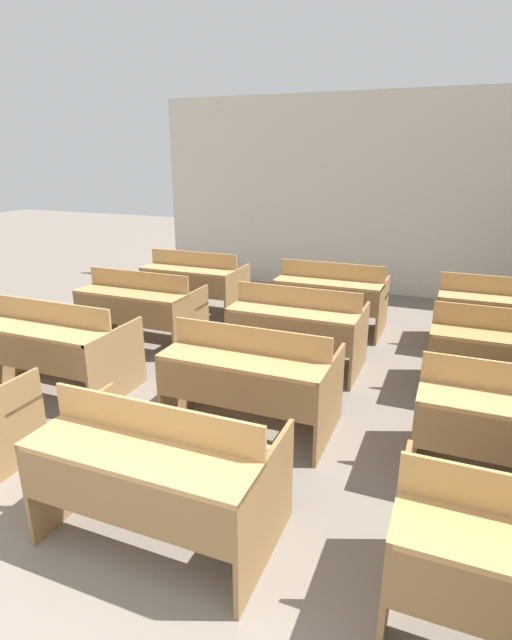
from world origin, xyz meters
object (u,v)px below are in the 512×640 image
bench_second_left (57,343)px  bench_back_left (194,281)px  bench_third_right (507,352)px  bench_back_center (331,295)px  bench_third_left (141,306)px  bench_back_right (499,312)px  bench_front_center (158,467)px  bench_second_center (251,375)px  bench_third_center (297,325)px

bench_second_left → bench_back_left: same height
bench_third_right → bench_back_center: 2.30m
bench_third_left → bench_back_right: (3.83, 1.27, 0.00)m
bench_front_center → bench_third_right: 3.24m
bench_front_center → bench_third_left: same height
bench_second_center → bench_front_center: bearing=-90.4°
bench_third_right → bench_back_right: (0.00, 1.26, 0.00)m
bench_second_center → bench_third_right: bearing=33.9°
bench_second_center → bench_back_right: (1.91, 2.55, 0.00)m
bench_front_center → bench_third_left: size_ratio=1.00×
bench_second_center → bench_third_right: same height
bench_third_left → bench_back_right: size_ratio=1.00×
bench_third_left → bench_third_center: bearing=0.3°
bench_third_center → bench_back_right: 2.31m
bench_back_right → bench_back_center: bearing=179.4°
bench_back_right → bench_second_left: bearing=-146.1°
bench_back_left → bench_back_center: (1.92, 0.01, 0.00)m
bench_front_center → bench_back_center: size_ratio=1.00×
bench_front_center → bench_second_center: same height
bench_front_center → bench_second_left: 2.32m
bench_third_left → bench_second_left: bearing=-90.9°
bench_back_left → bench_back_right: same height
bench_second_left → bench_back_center: (1.94, 2.61, 0.00)m
bench_third_center → bench_back_center: size_ratio=1.00×
bench_front_center → bench_second_center: (0.01, 1.33, 0.00)m
bench_back_center → bench_second_left: bearing=-126.7°
bench_front_center → bench_back_right: (1.92, 3.87, 0.00)m
bench_second_center → bench_back_center: 2.57m
bench_second_left → bench_third_left: size_ratio=1.00×
bench_back_center → bench_back_right: (1.91, -0.02, 0.00)m
bench_second_center → bench_back_left: bearing=126.8°
bench_front_center → bench_back_left: same height
bench_second_left → bench_back_center: same height
bench_third_center → bench_third_right: same height
bench_second_left → bench_third_center: (1.91, 1.33, 0.00)m
bench_second_center → bench_third_left: 2.30m
bench_back_center → bench_front_center: bearing=-90.3°
bench_second_center → bench_back_center: size_ratio=1.00×
bench_third_left → bench_back_center: bearing=33.9°
bench_second_left → bench_third_right: size_ratio=1.00×
bench_front_center → bench_third_left: (-1.91, 2.60, 0.00)m
bench_second_left → bench_third_left: bearing=89.1°
bench_third_left → bench_third_right: size_ratio=1.00×
bench_third_left → bench_front_center: bearing=-53.8°
bench_second_center → bench_third_left: bearing=146.3°
bench_second_center → bench_third_left: (-1.92, 1.28, 0.00)m
bench_third_center → bench_third_right: (1.94, -0.00, 0.00)m
bench_back_left → bench_second_center: bearing=-53.2°
bench_second_center → bench_back_left: (-1.92, 2.56, 0.00)m
bench_third_right → bench_third_left: bearing=-179.9°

